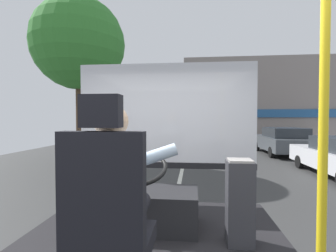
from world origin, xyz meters
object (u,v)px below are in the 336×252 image
fare_box (240,202)px  driver_seat (108,223)px  handrail_pole (323,130)px  parked_car_charcoal (283,141)px  steering_console (146,207)px  bus_driver (114,186)px

fare_box → driver_seat: bearing=-135.5°
driver_seat → handrail_pole: bearing=-6.3°
handrail_pole → fare_box: size_ratio=2.81×
handrail_pole → parked_car_charcoal: handrail_pole is taller
fare_box → parked_car_charcoal: size_ratio=0.20×
steering_console → driver_seat: bearing=-90.0°
bus_driver → parked_car_charcoal: size_ratio=0.21×
steering_console → handrail_pole: handrail_pole is taller
bus_driver → steering_console: bearing=90.0°
driver_seat → bus_driver: 0.22m
bus_driver → handrail_pole: (1.13, -0.24, 0.37)m
steering_console → handrail_pole: 1.93m
fare_box → parked_car_charcoal: 11.21m
steering_console → fare_box: steering_console is taller
driver_seat → handrail_pole: size_ratio=0.58×
steering_console → handrail_pole: size_ratio=0.49×
bus_driver → parked_car_charcoal: 12.33m
driver_seat → bus_driver: (0.00, 0.11, 0.19)m
handrail_pole → fare_box: handrail_pole is taller
handrail_pole → driver_seat: bearing=173.7°
handrail_pole → fare_box: (-0.20, 1.04, -0.72)m
fare_box → steering_console: bearing=165.4°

